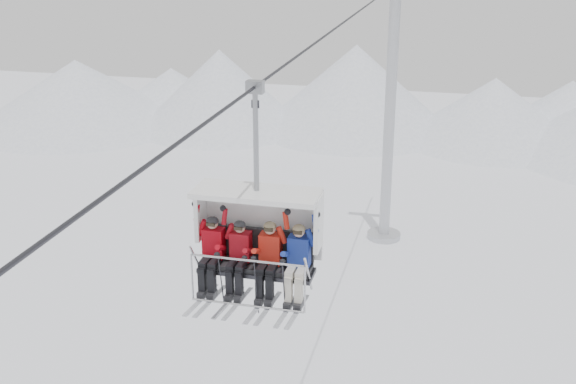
% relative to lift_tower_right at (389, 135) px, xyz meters
% --- Properties ---
extents(ridgeline, '(72.00, 21.00, 7.00)m').
position_rel_lift_tower_right_xyz_m(ridgeline, '(-1.58, 20.05, -2.94)').
color(ridgeline, white).
rests_on(ridgeline, ground).
extents(lift_tower_right, '(2.00, 1.80, 13.48)m').
position_rel_lift_tower_right_xyz_m(lift_tower_right, '(0.00, 0.00, 0.00)').
color(lift_tower_right, '#B1B3B8').
rests_on(lift_tower_right, ground).
extents(haul_cable, '(0.06, 50.00, 0.06)m').
position_rel_lift_tower_right_xyz_m(haul_cable, '(0.00, -22.00, 7.52)').
color(haul_cable, '#29292E').
rests_on(haul_cable, lift_tower_left).
extents(chairlift_carrier, '(2.30, 1.17, 3.98)m').
position_rel_lift_tower_right_xyz_m(chairlift_carrier, '(0.00, -24.27, 4.88)').
color(chairlift_carrier, black).
rests_on(chairlift_carrier, haul_cable).
extents(skier_far_left, '(0.39, 1.69, 1.57)m').
position_rel_lift_tower_right_xyz_m(skier_far_left, '(-0.83, -24.58, 4.41)').
color(skier_far_left, '#B50613').
rests_on(skier_far_left, chairlift_carrier).
extents(skier_center_left, '(0.38, 1.69, 1.52)m').
position_rel_lift_tower_right_xyz_m(skier_center_left, '(-0.30, -24.58, 4.40)').
color(skier_center_left, '#A60D19').
rests_on(skier_center_left, chairlift_carrier).
extents(skier_center_right, '(0.39, 1.69, 1.58)m').
position_rel_lift_tower_right_xyz_m(skier_center_right, '(0.27, -24.58, 4.42)').
color(skier_center_right, red).
rests_on(skier_center_right, chairlift_carrier).
extents(skier_far_right, '(0.39, 1.69, 1.58)m').
position_rel_lift_tower_right_xyz_m(skier_far_right, '(0.81, -24.58, 4.42)').
color(skier_far_right, navy).
rests_on(skier_far_right, chairlift_carrier).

